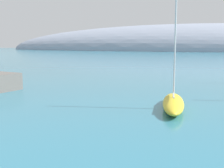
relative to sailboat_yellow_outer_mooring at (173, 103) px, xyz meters
The scene contains 2 objects.
distant_ridge 216.65m from the sailboat_yellow_outer_mooring, 97.67° to the left, with size 334.01×81.80×42.22m, color #8E99AD.
sailboat_yellow_outer_mooring is the anchor object (origin of this frame).
Camera 1 is at (12.64, -1.97, 5.62)m, focal length 46.33 mm.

